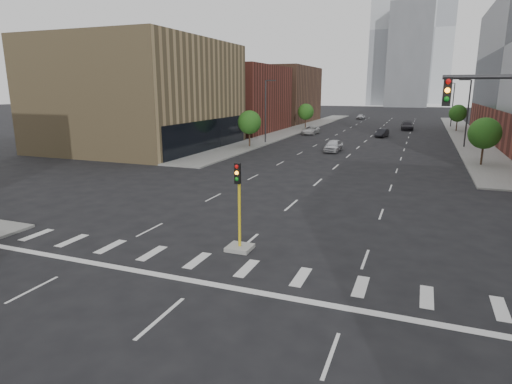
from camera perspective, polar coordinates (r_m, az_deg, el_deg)
The scene contains 22 objects.
ground at distance 14.59m, azimuth -17.14°, elevation -19.38°, with size 400.00×400.00×0.00m, color black.
sidewalk_left_far at distance 86.86m, azimuth 5.77°, elevation 8.39°, with size 5.00×92.00×0.15m, color gray.
sidewalk_right_far at distance 84.05m, azimuth 26.04°, elevation 6.93°, with size 5.00×92.00×0.15m, color gray.
building_left_mid at distance 60.83m, azimuth -14.90°, elevation 12.37°, with size 20.00×24.00×14.00m, color #9A8157.
building_left_far_a at distance 83.36m, azimuth -4.15°, elevation 12.29°, with size 20.00×22.00×12.00m, color brown.
building_left_far_b at distance 107.44m, azimuth 1.90°, elevation 12.86°, with size 20.00×24.00×13.00m, color brown.
tower_left at distance 231.56m, azimuth 18.12°, elevation 19.67°, with size 22.00×22.00×70.00m, color #B2B7BC.
tower_right at distance 271.33m, azimuth 22.77°, elevation 19.38°, with size 20.00×20.00×80.00m, color #B2B7BC.
tower_mid at distance 210.04m, azimuth 19.78°, elevation 16.67°, with size 18.00×18.00×44.00m, color slate.
median_traffic_signal at distance 21.16m, azimuth -2.24°, elevation -5.25°, with size 1.20×1.20×4.40m.
streetlight_right_a at distance 64.69m, azimuth 26.34°, elevation 9.72°, with size 1.60×0.22×9.07m.
streetlight_right_b at distance 99.59m, azimuth 24.72°, elevation 10.75°, with size 1.60×0.22×9.07m.
streetlight_left at distance 63.20m, azimuth 1.36°, elevation 11.03°, with size 1.60×0.22×9.07m.
tree_left_near at distance 58.84m, azimuth -0.87°, elevation 9.27°, with size 3.20×3.20×4.85m.
tree_left_far at distance 87.33m, azimuth 6.65°, elevation 10.58°, with size 3.20×3.20×4.85m.
tree_right_near at distance 49.96m, azimuth 28.19°, elevation 6.92°, with size 3.20×3.20×4.85m.
tree_right_far at distance 89.71m, azimuth 25.33°, elevation 9.47°, with size 3.20×3.20×4.85m.
car_near_left at distance 55.66m, azimuth 10.29°, elevation 6.10°, with size 1.83×4.54×1.55m, color silver.
car_mid_right at distance 74.81m, azimuth 16.45°, elevation 7.55°, with size 1.42×4.08×1.34m, color black.
car_far_left at distance 77.16m, azimuth 7.26°, elevation 8.19°, with size 2.38×5.16×1.43m, color silver.
car_deep_right at distance 89.26m, azimuth 19.50°, elevation 8.30°, with size 2.25×5.53×1.60m, color #232227.
car_distant at distance 118.10m, azimuth 13.79°, elevation 9.72°, with size 1.59×3.96×1.35m, color silver.
Camera 1 is at (7.99, -9.40, 7.79)m, focal length 30.00 mm.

